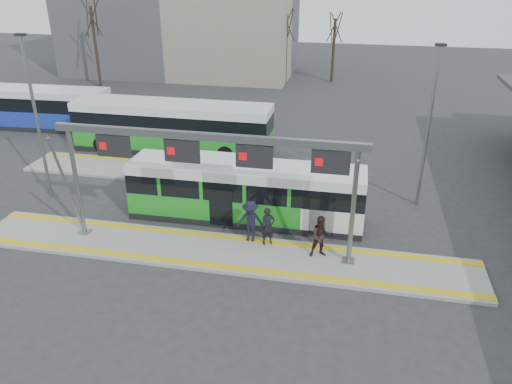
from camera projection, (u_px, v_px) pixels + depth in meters
The scene contains 17 objects.
ground at pixel (219, 253), 21.60m from camera, with size 120.00×120.00×0.00m, color #2D2D30.
platform_main at pixel (219, 252), 21.57m from camera, with size 22.00×3.00×0.15m, color gray.
platform_second at pixel (190, 174), 29.39m from camera, with size 20.00×3.00×0.15m, color gray.
tactile_main at pixel (219, 250), 21.53m from camera, with size 22.00×2.65×0.02m.
tactile_second at pixel (196, 165), 30.37m from camera, with size 20.00×0.35×0.02m.
gantry at pixel (209, 158), 20.06m from camera, with size 13.00×1.68×5.20m.
hero_bus at pixel (245, 192), 23.93m from camera, with size 11.23×2.46×3.08m.
bg_bus_green at pixel (173, 128), 32.41m from camera, with size 12.91×2.79×3.23m.
bg_bus_blue at pixel (33, 108), 37.07m from camera, with size 11.48×3.00×2.97m.
passenger_a at pixel (268, 226), 21.71m from camera, with size 0.63×0.41×1.72m, color black.
passenger_b at pixel (321, 237), 20.79m from camera, with size 0.90×0.70×1.86m, color black.
passenger_c at pixel (250, 221), 21.89m from camera, with size 1.26×0.72×1.95m, color black.
tree_left at pixel (286, 25), 48.42m from camera, with size 1.40×1.40×7.45m.
tree_mid at pixel (335, 28), 49.14m from camera, with size 1.40×1.40×7.04m.
tree_far at pixel (92, 18), 46.47m from camera, with size 1.40×1.40×8.56m.
lamp_west at pixel (36, 116), 24.82m from camera, with size 0.50×0.25×8.44m.
lamp_east at pixel (429, 125), 24.07m from camera, with size 0.50×0.25×8.12m.
Camera 1 is at (5.29, -17.70, 11.62)m, focal length 35.00 mm.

